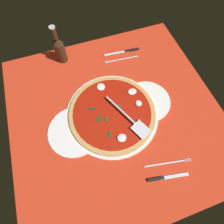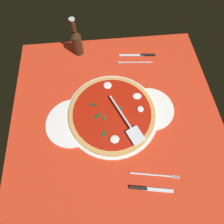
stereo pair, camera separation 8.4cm
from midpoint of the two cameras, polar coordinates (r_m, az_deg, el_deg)
The scene contains 10 objects.
ground_plane at distance 86.66cm, azimuth 3.96°, elevation -0.99°, with size 100.76×100.76×0.80cm, color red.
checker_pattern at distance 86.25cm, azimuth 3.98°, elevation -0.87°, with size 100.76×100.76×0.10cm.
pizza_pan at distance 85.66cm, azimuth 2.80°, elevation -0.72°, with size 44.69×44.69×0.96cm, color silver.
dinner_plate_left at distance 89.61cm, azimuth 14.83°, elevation 0.78°, with size 23.25×23.25×1.00cm, color white.
dinner_plate_right at distance 84.90cm, azimuth -10.04°, elevation -3.73°, with size 24.81×24.81×1.00cm, color white.
pizza at distance 84.60cm, azimuth 2.90°, elevation -0.35°, with size 41.73×41.73×2.45cm.
pizza_server at distance 81.06cm, azimuth 7.69°, elevation -3.33°, with size 14.17×25.87×1.00cm.
place_setting_near at distance 106.42cm, azimuth 10.64°, elevation 16.31°, with size 22.34×13.44×1.40cm.
place_setting_far at distance 80.56cm, azimuth 15.57°, elevation -21.41°, with size 21.74×15.25×1.40cm.
beer_bottle at distance 103.58cm, azimuth -8.96°, elevation 21.57°, with size 5.67×5.67×21.91cm.
Camera 2 is at (5.33, 35.82, 78.34)cm, focal length 28.27 mm.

